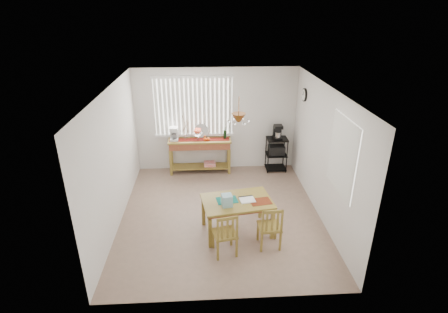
{
  "coord_description": "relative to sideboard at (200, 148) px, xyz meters",
  "views": [
    {
      "loc": [
        -0.29,
        -6.08,
        3.98
      ],
      "look_at": [
        0.1,
        0.55,
        1.05
      ],
      "focal_mm": 28.0,
      "sensor_mm": 36.0,
      "label": 1
    }
  ],
  "objects": [
    {
      "name": "sideboard",
      "position": [
        0.0,
        0.0,
        0.0
      ],
      "size": [
        1.55,
        0.44,
        0.87
      ],
      "color": "olive",
      "rests_on": "ground"
    },
    {
      "name": "sideboard_items",
      "position": [
        -0.26,
        0.02,
        0.36
      ],
      "size": [
        1.48,
        0.37,
        0.67
      ],
      "color": "maroon",
      "rests_on": "sideboard"
    },
    {
      "name": "chair_left",
      "position": [
        0.43,
        -3.25,
        -0.25
      ],
      "size": [
        0.45,
        0.45,
        0.83
      ],
      "color": "olive",
      "rests_on": "ground"
    },
    {
      "name": "table_items",
      "position": [
        0.58,
        -2.73,
        0.1
      ],
      "size": [
        1.02,
        0.45,
        0.22
      ],
      "color": "#12695E",
      "rests_on": "dining_table"
    },
    {
      "name": "ground",
      "position": [
        0.41,
        -2.01,
        -0.66
      ],
      "size": [
        4.0,
        4.5,
        0.01
      ],
      "primitive_type": "cube",
      "color": "gray"
    },
    {
      "name": "dining_table",
      "position": [
        0.68,
        -2.61,
        -0.06
      ],
      "size": [
        1.37,
        1.0,
        0.67
      ],
      "color": "olive",
      "rests_on": "ground"
    },
    {
      "name": "room_shell",
      "position": [
        0.41,
        -2.0,
        1.03
      ],
      "size": [
        4.2,
        4.7,
        2.7
      ],
      "color": "silver",
      "rests_on": "ground"
    },
    {
      "name": "wire_cart",
      "position": [
        1.93,
        -0.01,
        -0.13
      ],
      "size": [
        0.51,
        0.41,
        0.87
      ],
      "color": "black",
      "rests_on": "ground"
    },
    {
      "name": "chair_right",
      "position": [
        1.22,
        -3.09,
        -0.25
      ],
      "size": [
        0.4,
        0.4,
        0.83
      ],
      "color": "olive",
      "rests_on": "ground"
    },
    {
      "name": "cart_items",
      "position": [
        1.93,
        -0.0,
        0.38
      ],
      "size": [
        0.2,
        0.25,
        0.36
      ],
      "color": "black",
      "rests_on": "wire_cart"
    }
  ]
}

